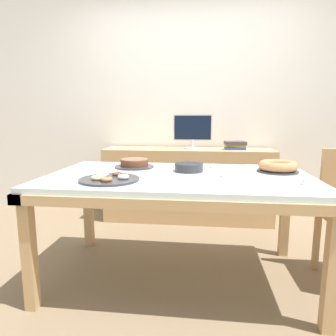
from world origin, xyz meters
TOP-DOWN VIEW (x-y plane):
  - ground_plane at (0.00, 0.00)m, footprint 12.00×12.00m
  - wall_back at (0.00, 1.59)m, footprint 8.00×0.10m
  - dining_table at (0.00, 0.00)m, footprint 1.84×1.07m
  - sideboard at (0.00, 1.29)m, footprint 1.87×0.44m
  - computer_monitor at (0.05, 1.29)m, footprint 0.42×0.20m
  - book_stack at (0.51, 1.29)m, footprint 0.24×0.20m
  - cake_chocolate_round at (-0.37, 0.26)m, footprint 0.31×0.31m
  - cake_golden_bundt at (0.71, 0.19)m, footprint 0.29×0.29m
  - pastry_platter at (-0.42, -0.25)m, footprint 0.38×0.38m
  - plate_stack at (0.06, 0.13)m, footprint 0.21×0.21m
  - tealight_left_edge at (-0.72, 0.35)m, footprint 0.04×0.04m
  - tealight_right_edge at (0.24, 0.32)m, footprint 0.04×0.04m
  - tealight_near_front at (-0.73, 0.13)m, footprint 0.04×0.04m
  - tealight_centre at (0.75, -0.24)m, footprint 0.04×0.04m
  - tealight_near_cakes at (0.30, -0.06)m, footprint 0.04×0.04m

SIDE VIEW (x-z plane):
  - ground_plane at x=0.00m, z-range 0.00..0.00m
  - sideboard at x=0.00m, z-range 0.00..0.82m
  - dining_table at x=0.00m, z-range 0.31..1.08m
  - tealight_left_edge at x=-0.72m, z-range 0.76..0.80m
  - tealight_right_edge at x=0.24m, z-range 0.76..0.80m
  - tealight_near_front at x=-0.73m, z-range 0.76..0.80m
  - tealight_centre at x=0.75m, z-range 0.76..0.80m
  - tealight_near_cakes at x=0.30m, z-range 0.76..0.80m
  - pastry_platter at x=-0.42m, z-range 0.76..0.80m
  - cake_chocolate_round at x=-0.37m, z-range 0.77..0.84m
  - plate_stack at x=0.06m, z-range 0.77..0.83m
  - cake_golden_bundt at x=0.71m, z-range 0.77..0.85m
  - book_stack at x=0.51m, z-range 0.82..0.91m
  - computer_monitor at x=0.05m, z-range 0.82..1.20m
  - wall_back at x=0.00m, z-range 0.00..2.60m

